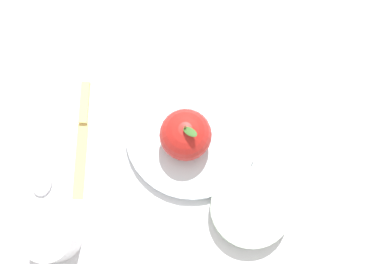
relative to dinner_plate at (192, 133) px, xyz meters
The scene contains 7 objects.
ground_plane 0.05m from the dinner_plate, 145.17° to the right, with size 2.40×2.40×0.00m, color silver.
dinner_plate is the anchor object (origin of this frame).
apple 0.05m from the dinner_plate, 80.81° to the right, with size 0.08×0.08×0.09m.
side_bowl 0.15m from the dinner_plate, ahead, with size 0.13×0.13×0.04m.
cup 0.27m from the dinner_plate, 97.86° to the right, with size 0.08×0.08×0.07m.
knife 0.18m from the dinner_plate, 139.42° to the right, with size 0.15×0.16×0.01m.
spoon 0.25m from the dinner_plate, 122.32° to the right, with size 0.14×0.14×0.01m.
Camera 1 is at (0.16, -0.11, 0.78)m, focal length 44.66 mm.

